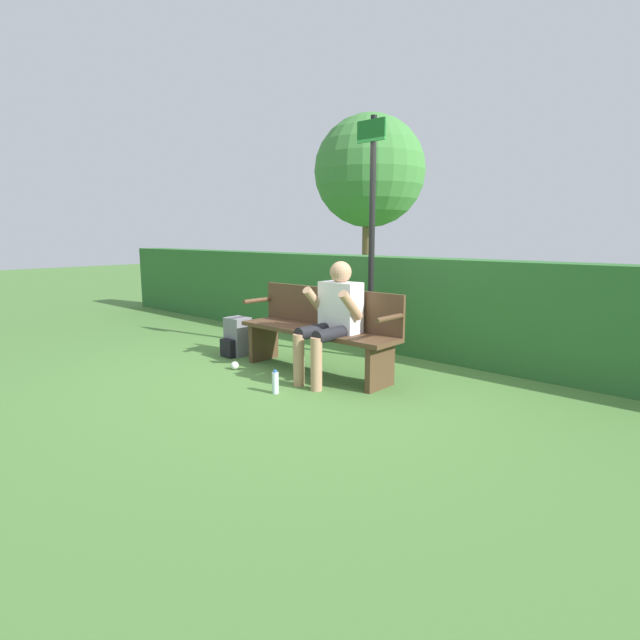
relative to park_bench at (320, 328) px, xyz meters
The scene contains 9 objects.
ground_plane 0.48m from the park_bench, 90.00° to the right, with size 40.00×40.00×0.00m, color #4C7A38.
hedge_back 1.42m from the park_bench, 90.00° to the left, with size 12.00×0.44×1.18m.
park_bench is the anchor object (origin of this frame).
person_seated 0.38m from the park_bench, 24.55° to the right, with size 0.56×0.65×1.19m.
backpack 1.27m from the park_bench, behind, with size 0.27×0.32×0.46m.
water_bottle 0.93m from the park_bench, 76.68° to the right, with size 0.06×0.06×0.22m.
signpost 1.36m from the park_bench, 88.30° to the left, with size 0.38×0.09×2.75m.
tree 6.55m from the park_bench, 122.12° to the left, with size 2.40×2.40×4.00m.
litter_crumple 1.03m from the park_bench, 142.91° to the right, with size 0.09×0.09×0.09m.
Camera 1 is at (3.49, -3.77, 1.45)m, focal length 28.00 mm.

